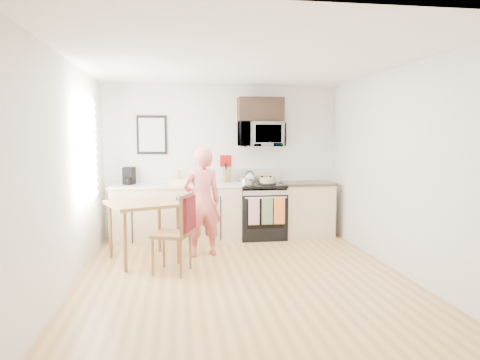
{
  "coord_description": "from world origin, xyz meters",
  "views": [
    {
      "loc": [
        -0.77,
        -5.08,
        1.73
      ],
      "look_at": [
        0.11,
        1.0,
        1.1
      ],
      "focal_mm": 32.0,
      "sensor_mm": 36.0,
      "label": 1
    }
  ],
  "objects": [
    {
      "name": "pot",
      "position": [
        0.35,
        1.85,
        0.98
      ],
      "size": [
        0.21,
        0.36,
        0.11
      ],
      "rotation": [
        0.0,
        0.0,
        0.21
      ],
      "color": "silver",
      "rests_on": "range"
    },
    {
      "name": "wall_trivet",
      "position": [
        0.05,
        2.28,
        1.3
      ],
      "size": [
        0.2,
        0.02,
        0.2
      ],
      "primitive_type": "cube",
      "color": "#A2130D",
      "rests_on": "back_wall"
    },
    {
      "name": "knife_block",
      "position": [
        0.06,
        2.21,
        1.05
      ],
      "size": [
        0.13,
        0.16,
        0.22
      ],
      "primitive_type": "cube",
      "rotation": [
        0.0,
        0.0,
        0.2
      ],
      "color": "brown",
      "rests_on": "countertop_left"
    },
    {
      "name": "person",
      "position": [
        -0.44,
        1.01,
        0.78
      ],
      "size": [
        0.64,
        0.49,
        1.57
      ],
      "primitive_type": "imported",
      "rotation": [
        0.0,
        0.0,
        3.35
      ],
      "color": "#D3423A",
      "rests_on": "floor"
    },
    {
      "name": "bread_bag",
      "position": [
        -0.77,
        1.85,
        0.99
      ],
      "size": [
        0.28,
        0.16,
        0.1
      ],
      "primitive_type": "cube",
      "rotation": [
        0.0,
        0.0,
        -0.16
      ],
      "color": "tan",
      "rests_on": "countertop_left"
    },
    {
      "name": "countertop_left",
      "position": [
        -0.8,
        2.0,
        0.92
      ],
      "size": [
        2.14,
        0.64,
        0.04
      ],
      "primitive_type": "cube",
      "color": "beige",
      "rests_on": "cabinet_left"
    },
    {
      "name": "utensil_crock",
      "position": [
        -0.48,
        2.16,
        1.08
      ],
      "size": [
        0.11,
        0.11,
        0.34
      ],
      "color": "#A2130D",
      "rests_on": "countertop_left"
    },
    {
      "name": "cake",
      "position": [
        0.71,
        1.95,
        0.97
      ],
      "size": [
        0.31,
        0.31,
        0.1
      ],
      "color": "black",
      "rests_on": "range"
    },
    {
      "name": "wall_art",
      "position": [
        -1.2,
        2.28,
        1.75
      ],
      "size": [
        0.5,
        0.04,
        0.65
      ],
      "color": "black",
      "rests_on": "back_wall"
    },
    {
      "name": "cabinet_right",
      "position": [
        1.43,
        2.0,
        0.45
      ],
      "size": [
        0.84,
        0.6,
        0.9
      ],
      "primitive_type": "cube",
      "color": "tan",
      "rests_on": "floor"
    },
    {
      "name": "floor",
      "position": [
        0.0,
        0.0,
        0.0
      ],
      "size": [
        4.6,
        4.6,
        0.0
      ],
      "primitive_type": "plane",
      "color": "#A77C40",
      "rests_on": "ground"
    },
    {
      "name": "cabinet_left",
      "position": [
        -0.8,
        2.0,
        0.45
      ],
      "size": [
        2.1,
        0.6,
        0.9
      ],
      "primitive_type": "cube",
      "color": "tan",
      "rests_on": "floor"
    },
    {
      "name": "dining_table",
      "position": [
        -1.26,
        0.85,
        0.73
      ],
      "size": [
        1.0,
        1.0,
        0.83
      ],
      "rotation": [
        0.0,
        0.0,
        0.4
      ],
      "color": "brown",
      "rests_on": "floor"
    },
    {
      "name": "coffee_maker",
      "position": [
        -1.57,
        2.05,
        1.07
      ],
      "size": [
        0.21,
        0.26,
        0.29
      ],
      "rotation": [
        0.0,
        0.0,
        -0.26
      ],
      "color": "black",
      "rests_on": "countertop_left"
    },
    {
      "name": "countertop_right",
      "position": [
        1.43,
        2.0,
        0.92
      ],
      "size": [
        0.88,
        0.64,
        0.04
      ],
      "primitive_type": "cube",
      "color": "black",
      "rests_on": "cabinet_right"
    },
    {
      "name": "upper_cabinet",
      "position": [
        0.63,
        2.12,
        2.18
      ],
      "size": [
        0.76,
        0.35,
        0.4
      ],
      "primitive_type": "cube",
      "color": "black",
      "rests_on": "back_wall"
    },
    {
      "name": "right_wall",
      "position": [
        2.0,
        0.0,
        1.3
      ],
      "size": [
        0.04,
        4.6,
        2.6
      ],
      "primitive_type": "cube",
      "color": "beige",
      "rests_on": "floor"
    },
    {
      "name": "back_wall",
      "position": [
        0.0,
        2.3,
        1.3
      ],
      "size": [
        4.0,
        0.04,
        2.6
      ],
      "primitive_type": "cube",
      "color": "beige",
      "rests_on": "floor"
    },
    {
      "name": "microwave",
      "position": [
        0.63,
        2.08,
        1.76
      ],
      "size": [
        0.76,
        0.51,
        0.42
      ],
      "primitive_type": "imported",
      "color": "silver",
      "rests_on": "back_wall"
    },
    {
      "name": "chair",
      "position": [
        -0.73,
        0.23,
        0.66
      ],
      "size": [
        0.59,
        0.55,
        1.02
      ],
      "rotation": [
        0.0,
        0.0,
        -0.34
      ],
      "color": "brown",
      "rests_on": "floor"
    },
    {
      "name": "range",
      "position": [
        0.63,
        1.98,
        0.44
      ],
      "size": [
        0.76,
        0.7,
        1.16
      ],
      "color": "black",
      "rests_on": "floor"
    },
    {
      "name": "milk_carton",
      "position": [
        -0.76,
        2.04,
        1.06
      ],
      "size": [
        0.11,
        0.11,
        0.23
      ],
      "primitive_type": "cube",
      "rotation": [
        0.0,
        0.0,
        0.28
      ],
      "color": "tan",
      "rests_on": "countertop_left"
    },
    {
      "name": "kettle",
      "position": [
        0.45,
        2.13,
        1.01
      ],
      "size": [
        0.17,
        0.17,
        0.21
      ],
      "color": "silver",
      "rests_on": "range"
    },
    {
      "name": "left_wall",
      "position": [
        -2.0,
        0.0,
        1.3
      ],
      "size": [
        0.04,
        4.6,
        2.6
      ],
      "primitive_type": "cube",
      "color": "beige",
      "rests_on": "floor"
    },
    {
      "name": "window",
      "position": [
        -1.96,
        0.8,
        1.55
      ],
      "size": [
        0.06,
        1.4,
        1.5
      ],
      "color": "white",
      "rests_on": "left_wall"
    },
    {
      "name": "fruit_bowl",
      "position": [
        -0.77,
        2.13,
        0.98
      ],
      "size": [
        0.29,
        0.29,
        0.11
      ],
      "color": "silver",
      "rests_on": "countertop_left"
    },
    {
      "name": "ceiling",
      "position": [
        0.0,
        0.0,
        2.6
      ],
      "size": [
        4.0,
        4.6,
        0.04
      ],
      "primitive_type": "cube",
      "color": "white",
      "rests_on": "back_wall"
    },
    {
      "name": "front_wall",
      "position": [
        0.0,
        -2.3,
        1.3
      ],
      "size": [
        4.0,
        0.04,
        2.6
      ],
      "primitive_type": "cube",
      "color": "beige",
      "rests_on": "floor"
    }
  ]
}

